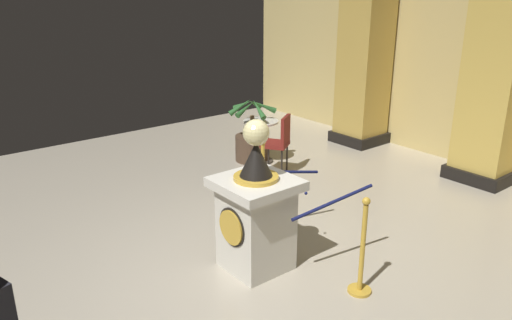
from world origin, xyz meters
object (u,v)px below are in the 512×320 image
pedestal_clock (256,213)px  cafe_chair_red (280,139)px  potted_palm_left (252,142)px  stanchion_far (263,189)px  cafe_table (261,136)px  stanchion_near (362,260)px

pedestal_clock → cafe_chair_red: (-2.03, 2.12, -0.08)m
cafe_chair_red → potted_palm_left: bearing=177.4°
stanchion_far → cafe_table: size_ratio=1.46×
cafe_table → cafe_chair_red: 0.63m
potted_palm_left → cafe_chair_red: 0.81m
stanchion_far → cafe_chair_red: 1.66m
potted_palm_left → stanchion_far: bearing=-34.7°
stanchion_near → pedestal_clock: bearing=-153.6°
pedestal_clock → stanchion_near: size_ratio=1.61×
stanchion_near → cafe_table: size_ratio=1.41×
pedestal_clock → stanchion_far: bearing=137.2°
pedestal_clock → stanchion_near: (1.03, 0.51, -0.29)m
stanchion_far → potted_palm_left: size_ratio=0.94×
stanchion_far → cafe_table: (-1.69, 1.35, 0.09)m
potted_palm_left → cafe_chair_red: size_ratio=1.19×
pedestal_clock → cafe_table: (-2.64, 2.23, -0.18)m
pedestal_clock → potted_palm_left: 3.54m
pedestal_clock → cafe_table: 3.46m
pedestal_clock → stanchion_far: size_ratio=1.55×
pedestal_clock → potted_palm_left: size_ratio=1.46×
pedestal_clock → cafe_chair_red: size_ratio=1.74×
pedestal_clock → stanchion_near: bearing=26.4°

